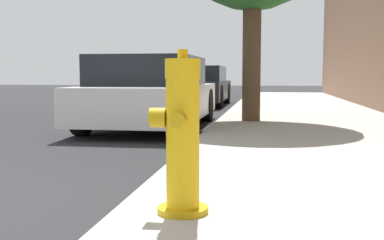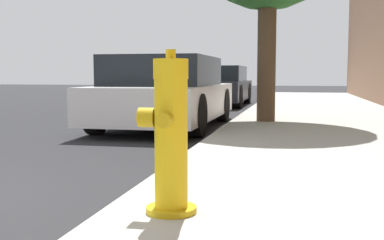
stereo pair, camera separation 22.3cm
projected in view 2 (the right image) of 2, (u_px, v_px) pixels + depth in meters
The scene contains 3 objects.
fire_hydrant at pixel (170, 138), 2.77m from camera, with size 0.34×0.35×0.95m.
parked_car_near at pixel (166, 93), 8.56m from camera, with size 1.83×4.13×1.26m.
parked_car_mid at pixel (218, 86), 14.71m from camera, with size 1.71×3.97×1.20m.
Camera 2 is at (2.93, -2.60, 0.94)m, focal length 45.00 mm.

